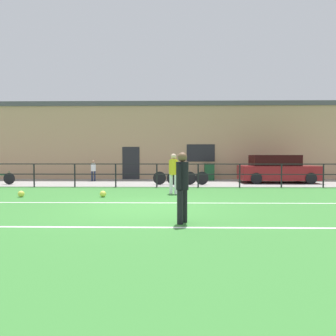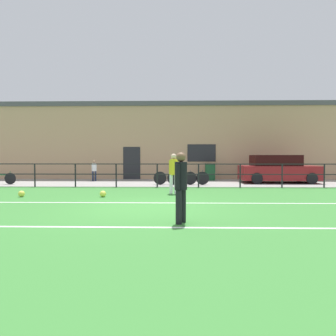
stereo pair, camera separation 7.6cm
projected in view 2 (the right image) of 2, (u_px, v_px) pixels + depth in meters
name	position (u px, v px, depth m)	size (l,w,h in m)	color
ground	(145.00, 208.00, 9.18)	(60.00, 44.00, 0.04)	#387A33
field_line_touchline	(148.00, 203.00, 10.11)	(36.00, 0.11, 0.00)	white
field_line_hash	(133.00, 227.00, 6.65)	(36.00, 0.11, 0.00)	white
pavement_strip	(160.00, 183.00, 17.67)	(48.00, 5.00, 0.02)	gray
perimeter_fence	(157.00, 172.00, 15.14)	(36.07, 0.07, 1.15)	black
clubhouse_facade	(163.00, 141.00, 21.27)	(28.00, 2.56, 5.03)	tan
player_goalkeeper	(181.00, 183.00, 7.03)	(0.28, 0.41, 1.60)	black
player_striker	(174.00, 171.00, 12.54)	(0.38, 0.30, 1.61)	white
soccer_ball_match	(103.00, 194.00, 11.55)	(0.23, 0.23, 0.23)	#E5E04C
soccer_ball_spare	(21.00, 194.00, 11.58)	(0.23, 0.23, 0.23)	#E5E04C
spectator_child	(94.00, 169.00, 18.75)	(0.32, 0.22, 1.23)	#232D4C
parked_car_red	(278.00, 170.00, 17.51)	(4.26, 1.92, 1.55)	maroon
bicycle_parked_1	(175.00, 178.00, 16.33)	(2.25, 0.04, 0.77)	black
bicycle_parked_2	(188.00, 178.00, 16.32)	(2.18, 0.04, 0.77)	black
trash_bin_0	(210.00, 172.00, 19.28)	(0.62, 0.52, 1.04)	#194C28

